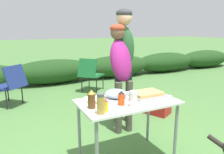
# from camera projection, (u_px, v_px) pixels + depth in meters

# --- Properties ---
(shrub_hedge) EXTENTS (14.40, 0.90, 0.68)m
(shrub_hedge) POSITION_uv_depth(u_px,v_px,m) (53.00, 72.00, 6.16)
(shrub_hedge) COLOR #1E4219
(shrub_hedge) RESTS_ON ground
(folding_table) EXTENTS (1.10, 0.64, 0.74)m
(folding_table) POSITION_uv_depth(u_px,v_px,m) (127.00, 107.00, 2.47)
(folding_table) COLOR silver
(folding_table) RESTS_ON ground
(food_tray) EXTENTS (0.39, 0.28, 0.06)m
(food_tray) POSITION_uv_depth(u_px,v_px,m) (147.00, 94.00, 2.61)
(food_tray) COLOR #9E9EA3
(food_tray) RESTS_ON folding_table
(plate_stack) EXTENTS (0.22, 0.22, 0.03)m
(plate_stack) POSITION_uv_depth(u_px,v_px,m) (93.00, 100.00, 2.44)
(plate_stack) COLOR white
(plate_stack) RESTS_ON folding_table
(mixing_bowl) EXTENTS (0.26, 0.26, 0.10)m
(mixing_bowl) POSITION_uv_depth(u_px,v_px,m) (116.00, 93.00, 2.56)
(mixing_bowl) COLOR #99B2CC
(mixing_bowl) RESTS_ON folding_table
(paper_cup_stack) EXTENTS (0.08, 0.08, 0.17)m
(paper_cup_stack) POSITION_uv_depth(u_px,v_px,m) (133.00, 99.00, 2.25)
(paper_cup_stack) COLOR white
(paper_cup_stack) RESTS_ON folding_table
(bbq_sauce_bottle) EXTENTS (0.07, 0.07, 0.13)m
(bbq_sauce_bottle) POSITION_uv_depth(u_px,v_px,m) (132.00, 95.00, 2.44)
(bbq_sauce_bottle) COLOR #562314
(bbq_sauce_bottle) RESTS_ON folding_table
(spice_jar) EXTENTS (0.08, 0.08, 0.20)m
(spice_jar) POSITION_uv_depth(u_px,v_px,m) (101.00, 104.00, 2.05)
(spice_jar) COLOR #B2893D
(spice_jar) RESTS_ON folding_table
(beer_bottle) EXTENTS (0.08, 0.08, 0.19)m
(beer_bottle) POSITION_uv_depth(u_px,v_px,m) (92.00, 99.00, 2.21)
(beer_bottle) COLOR brown
(beer_bottle) RESTS_ON folding_table
(hot_sauce_bottle) EXTENTS (0.07, 0.07, 0.16)m
(hot_sauce_bottle) POSITION_uv_depth(u_px,v_px,m) (121.00, 98.00, 2.30)
(hot_sauce_bottle) COLOR #CC4214
(hot_sauce_bottle) RESTS_ON folding_table
(mustard_bottle) EXTENTS (0.06, 0.06, 0.13)m
(mustard_bottle) POSITION_uv_depth(u_px,v_px,m) (105.00, 106.00, 2.12)
(mustard_bottle) COLOR yellow
(mustard_bottle) RESTS_ON folding_table
(ketchup_bottle) EXTENTS (0.06, 0.06, 0.15)m
(ketchup_bottle) POSITION_uv_depth(u_px,v_px,m) (101.00, 99.00, 2.28)
(ketchup_bottle) COLOR red
(ketchup_bottle) RESTS_ON folding_table
(standing_person_in_navy_coat) EXTENTS (0.34, 0.47, 1.60)m
(standing_person_in_navy_coat) POSITION_uv_depth(u_px,v_px,m) (121.00, 64.00, 3.21)
(standing_person_in_navy_coat) COLOR #4C473D
(standing_person_in_navy_coat) RESTS_ON ground
(standing_person_in_dark_puffer) EXTENTS (0.39, 0.33, 1.83)m
(standing_person_in_dark_puffer) POSITION_uv_depth(u_px,v_px,m) (124.00, 51.00, 3.43)
(standing_person_in_dark_puffer) COLOR black
(standing_person_in_dark_puffer) RESTS_ON ground
(camp_chair_green_behind_table) EXTENTS (0.75, 0.74, 0.83)m
(camp_chair_green_behind_table) POSITION_uv_depth(u_px,v_px,m) (90.00, 73.00, 5.33)
(camp_chair_green_behind_table) COLOR #19602D
(camp_chair_green_behind_table) RESTS_ON ground
(camp_chair_near_hedge) EXTENTS (0.73, 0.75, 0.83)m
(camp_chair_near_hedge) POSITION_uv_depth(u_px,v_px,m) (10.00, 83.00, 4.33)
(camp_chair_near_hedge) COLOR navy
(camp_chair_near_hedge) RESTS_ON ground
(cooler_box) EXTENTS (0.50, 0.57, 0.34)m
(cooler_box) POSITION_uv_depth(u_px,v_px,m) (156.00, 104.00, 4.01)
(cooler_box) COLOR #B21E1E
(cooler_box) RESTS_ON ground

